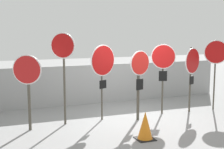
{
  "coord_description": "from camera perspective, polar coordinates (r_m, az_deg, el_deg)",
  "views": [
    {
      "loc": [
        -3.81,
        -8.52,
        2.71
      ],
      "look_at": [
        -0.69,
        0.0,
        1.39
      ],
      "focal_mm": 50.0,
      "sensor_mm": 36.0,
      "label": 1
    }
  ],
  "objects": [
    {
      "name": "stop_sign_1",
      "position": [
        8.78,
        -8.92,
        3.32
      ],
      "size": [
        0.6,
        0.43,
        2.63
      ],
      "rotation": [
        0.0,
        0.0,
        -0.61
      ],
      "color": "#474238",
      "rests_on": "ground"
    },
    {
      "name": "fence_back",
      "position": [
        11.64,
        -0.72,
        -1.6
      ],
      "size": [
        9.1,
        0.12,
        1.43
      ],
      "color": "gray",
      "rests_on": "ground"
    },
    {
      "name": "stop_sign_5",
      "position": [
        10.41,
        14.44,
        1.62
      ],
      "size": [
        0.77,
        0.39,
        2.15
      ],
      "rotation": [
        0.0,
        0.0,
        0.45
      ],
      "color": "#474238",
      "rests_on": "ground"
    },
    {
      "name": "traffic_cone_0",
      "position": [
        7.86,
        6.08,
        -9.28
      ],
      "size": [
        0.45,
        0.45,
        0.7
      ],
      "color": "black",
      "rests_on": "ground"
    },
    {
      "name": "stop_sign_6",
      "position": [
        10.92,
        18.46,
        3.17
      ],
      "size": [
        0.73,
        0.37,
        2.37
      ],
      "rotation": [
        0.0,
        0.0,
        -0.45
      ],
      "color": "#474238",
      "rests_on": "ground"
    },
    {
      "name": "stop_sign_0",
      "position": [
        8.51,
        -15.19,
        -0.53
      ],
      "size": [
        0.71,
        0.39,
        2.06
      ],
      "rotation": [
        0.0,
        0.0,
        -0.48
      ],
      "color": "#474238",
      "rests_on": "ground"
    },
    {
      "name": "ground_plane",
      "position": [
        9.71,
        3.85,
        -7.95
      ],
      "size": [
        40.0,
        40.0,
        0.0
      ],
      "primitive_type": "plane",
      "color": "gray"
    },
    {
      "name": "stop_sign_2",
      "position": [
        9.15,
        -1.68,
        1.84
      ],
      "size": [
        0.85,
        0.41,
        2.27
      ],
      "rotation": [
        0.0,
        0.0,
        0.42
      ],
      "color": "#474238",
      "rests_on": "ground"
    },
    {
      "name": "stop_sign_3",
      "position": [
        9.2,
        5.04,
        0.28
      ],
      "size": [
        0.7,
        0.26,
        2.1
      ],
      "rotation": [
        0.0,
        0.0,
        0.32
      ],
      "color": "#474238",
      "rests_on": "ground"
    },
    {
      "name": "stop_sign_4",
      "position": [
        9.95,
        9.35,
        2.18
      ],
      "size": [
        0.72,
        0.34,
        2.25
      ],
      "rotation": [
        0.0,
        0.0,
        -0.41
      ],
      "color": "#474238",
      "rests_on": "ground"
    }
  ]
}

